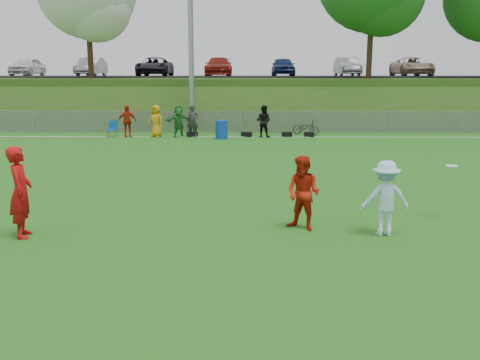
{
  "coord_description": "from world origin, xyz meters",
  "views": [
    {
      "loc": [
        0.2,
        -10.5,
        3.44
      ],
      "look_at": [
        0.06,
        0.5,
        1.2
      ],
      "focal_mm": 40.0,
      "sensor_mm": 36.0,
      "label": 1
    }
  ],
  "objects_px": {
    "player_red_center": "(303,193)",
    "player_blue": "(385,198)",
    "player_red_left": "(21,192)",
    "frisbee": "(452,166)",
    "bicycle": "(306,128)",
    "recycling_bin": "(222,130)"
  },
  "relations": [
    {
      "from": "player_red_left",
      "to": "player_red_center",
      "type": "distance_m",
      "value": 6.01
    },
    {
      "from": "frisbee",
      "to": "bicycle",
      "type": "bearing_deg",
      "value": 95.14
    },
    {
      "from": "recycling_bin",
      "to": "bicycle",
      "type": "height_order",
      "value": "recycling_bin"
    },
    {
      "from": "player_red_center",
      "to": "bicycle",
      "type": "relative_size",
      "value": 1.05
    },
    {
      "from": "player_red_left",
      "to": "bicycle",
      "type": "relative_size",
      "value": 1.24
    },
    {
      "from": "player_blue",
      "to": "bicycle",
      "type": "distance_m",
      "value": 18.48
    },
    {
      "from": "player_red_left",
      "to": "player_blue",
      "type": "relative_size",
      "value": 1.2
    },
    {
      "from": "player_red_left",
      "to": "frisbee",
      "type": "height_order",
      "value": "player_red_left"
    },
    {
      "from": "player_red_center",
      "to": "frisbee",
      "type": "distance_m",
      "value": 3.7
    },
    {
      "from": "player_red_center",
      "to": "bicycle",
      "type": "bearing_deg",
      "value": 118.18
    },
    {
      "from": "player_red_center",
      "to": "recycling_bin",
      "type": "height_order",
      "value": "player_red_center"
    },
    {
      "from": "player_red_center",
      "to": "frisbee",
      "type": "relative_size",
      "value": 6.02
    },
    {
      "from": "player_blue",
      "to": "player_red_center",
      "type": "bearing_deg",
      "value": -16.94
    },
    {
      "from": "player_red_center",
      "to": "player_blue",
      "type": "height_order",
      "value": "player_red_center"
    },
    {
      "from": "player_red_left",
      "to": "player_blue",
      "type": "bearing_deg",
      "value": -102.0
    },
    {
      "from": "player_red_left",
      "to": "player_red_center",
      "type": "height_order",
      "value": "player_red_left"
    },
    {
      "from": "player_red_left",
      "to": "player_blue",
      "type": "height_order",
      "value": "player_red_left"
    },
    {
      "from": "player_red_left",
      "to": "player_red_center",
      "type": "xyz_separation_m",
      "value": [
        5.98,
        0.61,
        -0.14
      ]
    },
    {
      "from": "recycling_bin",
      "to": "player_red_left",
      "type": "bearing_deg",
      "value": -101.45
    },
    {
      "from": "player_red_left",
      "to": "recycling_bin",
      "type": "relative_size",
      "value": 2.02
    },
    {
      "from": "player_red_center",
      "to": "frisbee",
      "type": "xyz_separation_m",
      "value": [
        3.56,
        0.93,
        0.45
      ]
    },
    {
      "from": "recycling_bin",
      "to": "bicycle",
      "type": "xyz_separation_m",
      "value": [
        4.57,
        1.8,
        -0.07
      ]
    }
  ]
}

